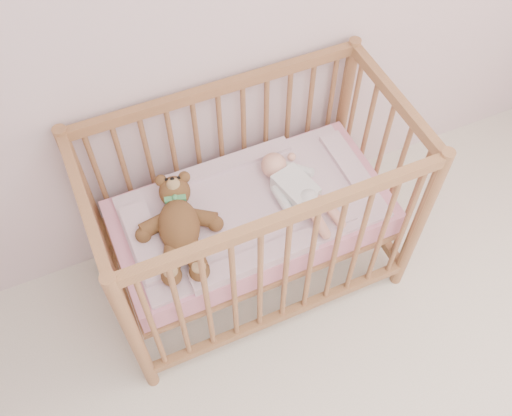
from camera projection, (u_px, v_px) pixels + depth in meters
crib at (252, 215)px, 2.55m from camera, size 1.36×0.76×1.00m
mattress at (252, 217)px, 2.57m from camera, size 1.22×0.62×0.13m
blanket at (251, 207)px, 2.50m from camera, size 1.10×0.58×0.06m
baby at (296, 186)px, 2.48m from camera, size 0.36×0.56×0.12m
teddy_bear at (179, 226)px, 2.35m from camera, size 0.50×0.62×0.15m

